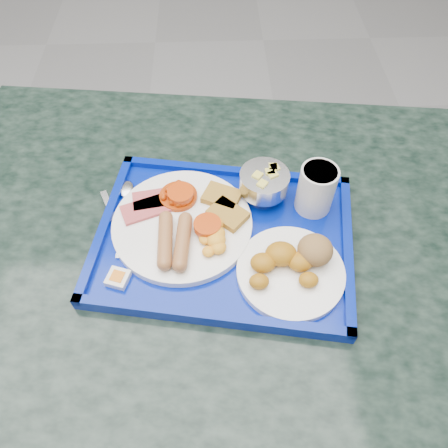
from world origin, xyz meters
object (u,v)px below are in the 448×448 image
(juice_cup, at_px, (316,188))
(tray, at_px, (224,239))
(main_plate, at_px, (186,223))
(bread_plate, at_px, (293,265))
(table, at_px, (240,292))
(fruit_bowl, at_px, (264,182))

(juice_cup, bearing_deg, tray, -158.56)
(main_plate, relative_size, juice_cup, 2.68)
(bread_plate, relative_size, juice_cup, 1.92)
(main_plate, xyz_separation_m, bread_plate, (0.19, -0.10, 0.01))
(table, height_order, tray, tray)
(juice_cup, bearing_deg, main_plate, -170.00)
(main_plate, distance_m, fruit_bowl, 0.17)
(table, bearing_deg, fruit_bowl, 65.06)
(juice_cup, bearing_deg, fruit_bowl, 164.16)
(fruit_bowl, bearing_deg, juice_cup, -15.84)
(table, height_order, main_plate, main_plate)
(tray, xyz_separation_m, bread_plate, (0.12, -0.08, 0.03))
(tray, relative_size, juice_cup, 5.29)
(fruit_bowl, xyz_separation_m, juice_cup, (0.09, -0.03, 0.01))
(tray, relative_size, main_plate, 1.97)
(table, relative_size, fruit_bowl, 14.48)
(table, xyz_separation_m, fruit_bowl, (0.04, 0.09, 0.26))
(table, bearing_deg, bread_plate, -44.48)
(main_plate, bearing_deg, juice_cup, 10.00)
(fruit_bowl, bearing_deg, tray, -130.26)
(table, xyz_separation_m, bread_plate, (0.08, -0.08, 0.24))
(table, bearing_deg, juice_cup, 26.00)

